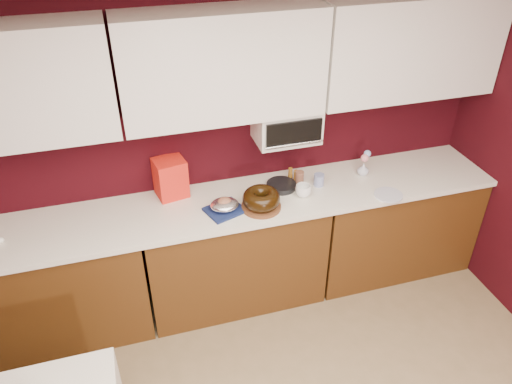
{
  "coord_description": "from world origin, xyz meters",
  "views": [
    {
      "loc": [
        -0.67,
        -0.92,
        2.92
      ],
      "look_at": [
        0.15,
        1.84,
        1.02
      ],
      "focal_mm": 35.0,
      "sensor_mm": 36.0,
      "label": 1
    }
  ],
  "objects": [
    {
      "name": "ceiling",
      "position": [
        0.0,
        0.0,
        2.5
      ],
      "size": [
        4.0,
        4.5,
        0.02
      ],
      "primitive_type": "cube",
      "color": "white",
      "rests_on": "wall_back"
    },
    {
      "name": "wall_back",
      "position": [
        0.0,
        2.25,
        1.25
      ],
      "size": [
        4.0,
        0.02,
        2.5
      ],
      "primitive_type": "cube",
      "color": "black",
      "rests_on": "floor"
    },
    {
      "name": "base_cabinet_left",
      "position": [
        -1.33,
        1.94,
        0.43
      ],
      "size": [
        1.31,
        0.58,
        0.86
      ],
      "primitive_type": "cube",
      "color": "#4E2C0F",
      "rests_on": "floor"
    },
    {
      "name": "base_cabinet_center",
      "position": [
        0.0,
        1.94,
        0.43
      ],
      "size": [
        1.31,
        0.58,
        0.86
      ],
      "primitive_type": "cube",
      "color": "#4E2C0F",
      "rests_on": "floor"
    },
    {
      "name": "base_cabinet_right",
      "position": [
        1.33,
        1.94,
        0.43
      ],
      "size": [
        1.31,
        0.58,
        0.86
      ],
      "primitive_type": "cube",
      "color": "#4E2C0F",
      "rests_on": "floor"
    },
    {
      "name": "countertop",
      "position": [
        0.0,
        1.94,
        0.88
      ],
      "size": [
        4.0,
        0.62,
        0.04
      ],
      "primitive_type": "cube",
      "color": "white",
      "rests_on": "base_cabinet_center"
    },
    {
      "name": "upper_cabinet_center",
      "position": [
        0.0,
        2.08,
        1.85
      ],
      "size": [
        1.31,
        0.33,
        0.7
      ],
      "primitive_type": "cube",
      "color": "white",
      "rests_on": "wall_back"
    },
    {
      "name": "upper_cabinet_right",
      "position": [
        1.33,
        2.08,
        1.85
      ],
      "size": [
        1.31,
        0.33,
        0.7
      ],
      "primitive_type": "cube",
      "color": "white",
      "rests_on": "wall_back"
    },
    {
      "name": "toaster_oven",
      "position": [
        0.45,
        2.1,
        1.38
      ],
      "size": [
        0.45,
        0.3,
        0.25
      ],
      "primitive_type": "cube",
      "color": "white",
      "rests_on": "upper_cabinet_center"
    },
    {
      "name": "toaster_oven_door",
      "position": [
        0.45,
        1.94,
        1.38
      ],
      "size": [
        0.4,
        0.02,
        0.18
      ],
      "primitive_type": "cube",
      "color": "black",
      "rests_on": "toaster_oven"
    },
    {
      "name": "toaster_oven_handle",
      "position": [
        0.45,
        1.93,
        1.3
      ],
      "size": [
        0.42,
        0.02,
        0.02
      ],
      "primitive_type": "cylinder",
      "rotation": [
        0.0,
        1.57,
        0.0
      ],
      "color": "silver",
      "rests_on": "toaster_oven"
    },
    {
      "name": "cake_base",
      "position": [
        0.18,
        1.81,
        0.91
      ],
      "size": [
        0.33,
        0.33,
        0.03
      ],
      "primitive_type": "cylinder",
      "rotation": [
        0.0,
        0.0,
        -0.22
      ],
      "color": "brown",
      "rests_on": "countertop"
    },
    {
      "name": "bundt_cake",
      "position": [
        0.18,
        1.81,
        0.98
      ],
      "size": [
        0.35,
        0.35,
        0.11
      ],
      "primitive_type": "torus",
      "rotation": [
        0.0,
        0.0,
        0.42
      ],
      "color": "black",
      "rests_on": "cake_base"
    },
    {
      "name": "navy_towel",
      "position": [
        -0.08,
        1.84,
        0.91
      ],
      "size": [
        0.3,
        0.28,
        0.02
      ],
      "primitive_type": "cube",
      "rotation": [
        0.0,
        0.0,
        0.33
      ],
      "color": "navy",
      "rests_on": "countertop"
    },
    {
      "name": "foil_ham_nest",
      "position": [
        -0.08,
        1.84,
        0.96
      ],
      "size": [
        0.22,
        0.19,
        0.07
      ],
      "primitive_type": "ellipsoid",
      "rotation": [
        0.0,
        0.0,
        0.12
      ],
      "color": "white",
      "rests_on": "navy_towel"
    },
    {
      "name": "roasted_ham",
      "position": [
        -0.08,
        1.84,
        0.98
      ],
      "size": [
        0.1,
        0.09,
        0.06
      ],
      "primitive_type": "ellipsoid",
      "rotation": [
        0.0,
        0.0,
        -0.08
      ],
      "color": "#A06449",
      "rests_on": "foil_ham_nest"
    },
    {
      "name": "pandoro_box",
      "position": [
        -0.4,
        2.16,
        1.04
      ],
      "size": [
        0.24,
        0.23,
        0.29
      ],
      "primitive_type": "cube",
      "rotation": [
        0.0,
        0.0,
        0.19
      ],
      "color": "red",
      "rests_on": "countertop"
    },
    {
      "name": "dark_pan",
      "position": [
        0.4,
        2.02,
        0.92
      ],
      "size": [
        0.25,
        0.25,
        0.04
      ],
      "primitive_type": "cylinder",
      "rotation": [
        0.0,
        0.0,
        0.16
      ],
      "color": "black",
      "rests_on": "countertop"
    },
    {
      "name": "coffee_mug",
      "position": [
        0.51,
        1.87,
        0.95
      ],
      "size": [
        0.14,
        0.14,
        0.11
      ],
      "primitive_type": "imported",
      "rotation": [
        0.0,
        0.0,
        0.78
      ],
      "color": "white",
      "rests_on": "countertop"
    },
    {
      "name": "blue_jar",
      "position": [
        0.68,
        1.97,
        0.95
      ],
      "size": [
        0.09,
        0.09,
        0.09
      ],
      "primitive_type": "cylinder",
      "rotation": [
        0.0,
        0.0,
        0.12
      ],
      "color": "navy",
      "rests_on": "countertop"
    },
    {
      "name": "flower_vase",
      "position": [
        1.06,
        2.02,
        0.95
      ],
      "size": [
        0.08,
        0.08,
        0.11
      ],
      "primitive_type": "imported",
      "rotation": [
        0.0,
        0.0,
        -0.22
      ],
      "color": "silver",
      "rests_on": "countertop"
    },
    {
      "name": "flower_pink",
      "position": [
        1.06,
        2.02,
        1.05
      ],
      "size": [
        0.06,
        0.06,
        0.06
      ],
      "primitive_type": "sphere",
      "color": "pink",
      "rests_on": "flower_vase"
    },
    {
      "name": "flower_blue",
      "position": [
        1.09,
        2.04,
        1.07
      ],
      "size": [
        0.06,
        0.06,
        0.06
      ],
      "primitive_type": "sphere",
      "color": "#8FADE6",
      "rests_on": "flower_vase"
    },
    {
      "name": "china_plate",
      "position": [
        1.11,
        1.7,
        0.91
      ],
      "size": [
        0.23,
        0.23,
        0.01
      ],
      "primitive_type": "cylinder",
      "rotation": [
        0.0,
        0.0,
        -0.14
      ],
      "color": "silver",
      "rests_on": "countertop"
    },
    {
      "name": "amber_bottle",
      "position": [
        0.53,
        2.08,
        0.95
      ],
      "size": [
        0.04,
        0.04,
        0.09
      ],
      "primitive_type": "cylinder",
      "rotation": [
        0.0,
        0.0,
        -0.43
      ],
      "color": "#9C631C",
      "rests_on": "countertop"
    },
    {
      "name": "paper_cup",
      "position": [
        0.55,
        2.04,
        0.95
      ],
      "size": [
        0.08,
        0.08,
        0.1
      ],
      "primitive_type": "cylinder",
      "rotation": [
        0.0,
        0.0,
        -0.34
      ],
      "color": "brown",
      "rests_on": "countertop"
    },
    {
      "name": "egg_right",
      "position": [
        -1.53,
        1.91,
        0.92
      ],
      "size": [
        0.06,
        0.05,
        0.04
      ],
      "primitive_type": "ellipsoid",
      "rotation": [
        0.0,
        0.0,
        0.1
      ],
      "color": "white",
      "rests_on": "countertop"
    },
    {
      "name": "amber_bottle_tall",
      "position": [
        0.49,
        2.09,
        0.96
      ],
      "size": [
        0.04,
        0.04,
        0.11
      ],
      "primitive_type": "cylinder",
      "rotation": [
        0.0,
        0.0,
        0.17
      ],
      "color": "brown",
      "rests_on": "countertop"
    }
  ]
}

